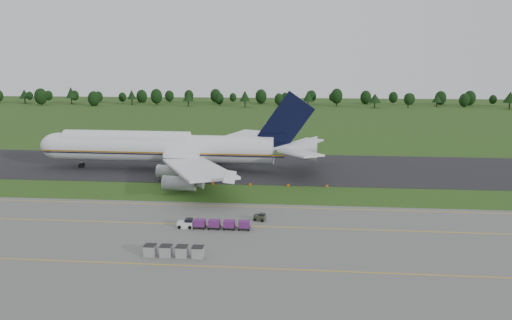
# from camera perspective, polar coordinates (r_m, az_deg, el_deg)

# --- Properties ---
(ground) EXTENTS (600.00, 600.00, 0.00)m
(ground) POSITION_cam_1_polar(r_m,az_deg,el_deg) (109.93, -2.97, -3.83)
(ground) COLOR #264715
(ground) RESTS_ON ground
(apron) EXTENTS (300.00, 52.00, 0.06)m
(apron) POSITION_cam_1_polar(r_m,az_deg,el_deg) (78.07, -6.64, -10.21)
(apron) COLOR #60615C
(apron) RESTS_ON ground
(taxiway) EXTENTS (300.00, 40.00, 0.08)m
(taxiway) POSITION_cam_1_polar(r_m,az_deg,el_deg) (136.93, -1.28, -0.80)
(taxiway) COLOR black
(taxiway) RESTS_ON ground
(apron_markings) EXTENTS (300.00, 30.20, 0.01)m
(apron_markings) POSITION_cam_1_polar(r_m,az_deg,el_deg) (84.50, -5.65, -8.47)
(apron_markings) COLOR #E1B30D
(apron_markings) RESTS_ON apron
(tree_line) EXTENTS (526.78, 21.76, 11.80)m
(tree_line) POSITION_cam_1_polar(r_m,az_deg,el_deg) (326.31, 2.21, 7.23)
(tree_line) COLOR black
(tree_line) RESTS_ON ground
(aircraft) EXTENTS (75.57, 74.00, 21.32)m
(aircraft) POSITION_cam_1_polar(r_m,az_deg,el_deg) (134.21, -9.95, 1.41)
(aircraft) COLOR white
(aircraft) RESTS_ON ground
(baggage_train) EXTENTS (12.64, 1.62, 1.55)m
(baggage_train) POSITION_cam_1_polar(r_m,az_deg,el_deg) (87.03, -4.98, -7.30)
(baggage_train) COLOR silver
(baggage_train) RESTS_ON apron
(utility_cart) EXTENTS (2.25, 1.67, 1.11)m
(utility_cart) POSITION_cam_1_polar(r_m,az_deg,el_deg) (91.01, 0.43, -6.62)
(utility_cart) COLOR #2E3323
(utility_cart) RESTS_ON apron
(uld_row) EXTENTS (8.90, 1.70, 1.68)m
(uld_row) POSITION_cam_1_polar(r_m,az_deg,el_deg) (75.81, -9.36, -10.24)
(uld_row) COLOR gray
(uld_row) RESTS_ON apron
(edge_markers) EXTENTS (27.15, 0.30, 0.60)m
(edge_markers) POSITION_cam_1_polar(r_m,az_deg,el_deg) (116.02, 1.53, -2.88)
(edge_markers) COLOR orange
(edge_markers) RESTS_ON ground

